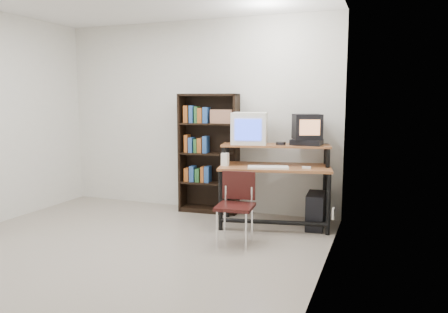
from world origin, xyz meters
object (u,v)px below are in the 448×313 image
(computer_desk, at_px, (275,169))
(crt_tv, at_px, (307,127))
(crt_monitor, at_px, (250,129))
(bookshelf, at_px, (209,151))
(school_chair, at_px, (236,200))
(pc_tower, at_px, (316,211))

(computer_desk, bearing_deg, crt_tv, 19.62)
(computer_desk, xyz_separation_m, crt_tv, (0.34, 0.21, 0.50))
(computer_desk, distance_m, crt_monitor, 0.59)
(crt_monitor, height_order, bookshelf, bookshelf)
(crt_monitor, distance_m, bookshelf, 0.78)
(school_chair, bearing_deg, crt_tv, 55.22)
(crt_tv, height_order, pc_tower, crt_tv)
(computer_desk, bearing_deg, bookshelf, 149.64)
(crt_monitor, bearing_deg, pc_tower, -12.86)
(crt_monitor, xyz_separation_m, crt_tv, (0.68, 0.14, 0.03))
(crt_monitor, distance_m, pc_tower, 1.27)
(crt_tv, xyz_separation_m, pc_tower, (0.15, -0.16, -0.99))
(pc_tower, height_order, school_chair, school_chair)
(crt_tv, height_order, bookshelf, bookshelf)
(computer_desk, bearing_deg, pc_tower, -5.82)
(computer_desk, height_order, school_chair, computer_desk)
(crt_tv, distance_m, school_chair, 1.36)
(computer_desk, xyz_separation_m, school_chair, (-0.22, -0.79, -0.24))
(crt_monitor, xyz_separation_m, pc_tower, (0.84, -0.02, -0.96))
(computer_desk, height_order, bookshelf, bookshelf)
(computer_desk, xyz_separation_m, bookshelf, (-1.00, 0.34, 0.13))
(crt_monitor, height_order, pc_tower, crt_monitor)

